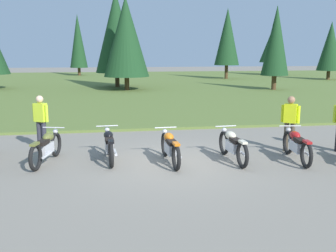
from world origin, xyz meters
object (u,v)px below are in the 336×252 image
Objects in this scene: motorcycle_olive at (46,147)px; rider_in_hivis_vest at (41,119)px; motorcycle_orange at (170,147)px; rider_checking_bike at (290,120)px; motorcycle_black at (109,145)px; motorcycle_red at (297,145)px; motorcycle_cream at (233,145)px.

motorcycle_olive is 1.64m from rider_in_hivis_vest.
rider_checking_bike is (3.73, 0.67, 0.51)m from motorcycle_orange.
rider_in_hivis_vest is at bearing 142.93° from motorcycle_black.
motorcycle_red is (6.75, -0.83, 0.00)m from motorcycle_olive.
motorcycle_olive is 0.98× the size of motorcycle_orange.
rider_in_hivis_vest reaches higher than motorcycle_red.
rider_checking_bike is (7.02, 0.16, 0.51)m from motorcycle_olive.
rider_checking_bike and rider_in_hivis_vest have the same top height.
motorcycle_cream is 1.76m from motorcycle_red.
motorcycle_cream and motorcycle_red have the same top height.
motorcycle_olive is 0.98× the size of motorcycle_cream.
motorcycle_black is at bearing -0.16° from motorcycle_olive.
rider_checking_bike is at bearing 10.20° from motorcycle_orange.
motorcycle_olive is 7.04m from rider_checking_bike.
motorcycle_black is 1.26× the size of rider_in_hivis_vest.
rider_checking_bike reaches higher than motorcycle_olive.
motorcycle_orange and motorcycle_red have the same top height.
motorcycle_cream is 1.00× the size of motorcycle_red.
motorcycle_cream is 2.19m from rider_checking_bike.
motorcycle_black is at bearing 170.83° from motorcycle_red.
rider_checking_bike is 7.49m from rider_in_hivis_vest.
motorcycle_orange is at bearing -8.82° from motorcycle_olive.
motorcycle_olive is 3.33m from motorcycle_orange.
motorcycle_olive is 1.24× the size of rider_checking_bike.
motorcycle_red is 1.26× the size of rider_in_hivis_vest.
rider_in_hivis_vest is at bearing 158.72° from motorcycle_cream.
rider_checking_bike is at bearing 75.11° from motorcycle_red.
motorcycle_red is 7.50m from rider_in_hivis_vest.
motorcycle_orange is 1.00× the size of motorcycle_red.
rider_checking_bike reaches higher than motorcycle_cream.
motorcycle_black is (1.67, -0.00, 0.00)m from motorcycle_olive.
rider_checking_bike is at bearing 1.32° from motorcycle_olive.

